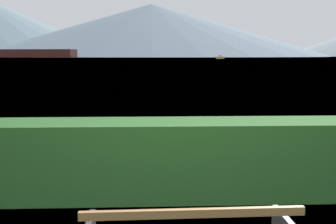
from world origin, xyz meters
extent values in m
plane|color=slate|center=(0.00, 307.23, 0.00)|extent=(620.00, 620.00, 0.00)
cube|color=olive|center=(0.01, -0.31, 0.84)|extent=(1.71, 0.09, 0.06)
cube|color=#285B23|center=(0.00, 2.46, 0.54)|extent=(10.52, 0.88, 1.09)
cube|color=#471E19|center=(-101.41, 315.83, 3.05)|extent=(90.43, 32.19, 6.11)
cube|color=gold|center=(34.77, 206.50, 0.53)|extent=(4.32, 2.28, 1.05)
cube|color=beige|center=(34.77, 206.50, 1.39)|extent=(1.66, 1.30, 0.68)
cone|color=slate|center=(0.00, 536.90, 33.34)|extent=(436.62, 436.62, 66.68)
camera|label=1|loc=(-0.30, -3.26, 2.01)|focal=43.99mm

